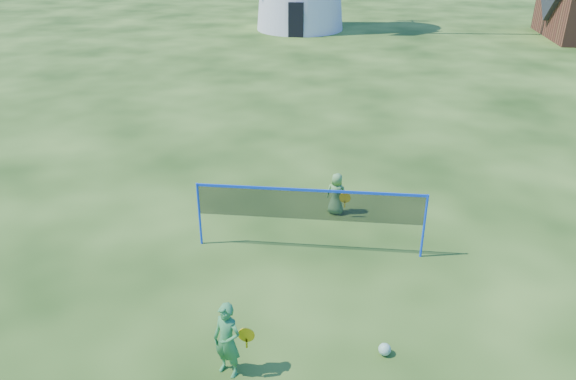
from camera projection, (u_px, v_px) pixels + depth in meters
The scene contains 5 objects.
ground at pixel (277, 260), 12.16m from camera, with size 220.00×220.00×0.00m, color black.
badminton_net at pixel (310, 206), 12.03m from camera, with size 5.05×0.05×1.55m.
player_girl at pixel (227, 340), 8.87m from camera, with size 0.72×0.51×1.38m.
player_boy at pixel (336, 194), 13.85m from camera, with size 0.66×0.48×1.09m.
play_ball at pixel (385, 349), 9.51m from camera, with size 0.22×0.22×0.22m, color green.
Camera 1 is at (1.36, -10.09, 6.83)m, focal length 34.31 mm.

